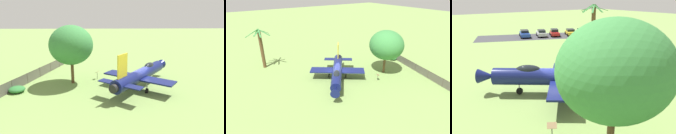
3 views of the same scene
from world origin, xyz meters
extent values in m
plane|color=#75934C|center=(0.00, 0.00, 0.00)|extent=(200.00, 200.00, 0.00)
cylinder|color=#111951|center=(0.00, 0.00, 1.70)|extent=(7.75, 9.87, 1.51)
cone|color=#111951|center=(-3.62, -4.97, 1.70)|extent=(1.98, 2.05, 1.28)
cylinder|color=black|center=(3.41, 4.69, 1.70)|extent=(1.09, 1.02, 0.91)
ellipsoid|color=black|center=(-1.44, -1.98, 2.34)|extent=(2.02, 2.31, 0.84)
cube|color=yellow|center=(2.48, 3.41, 3.72)|extent=(1.17, 1.54, 2.52)
cube|color=#111951|center=(2.43, -1.08, 1.51)|extent=(4.19, 3.82, 0.16)
cube|color=#111951|center=(-1.78, 1.98, 1.51)|extent=(4.19, 3.82, 0.16)
cube|color=#111951|center=(4.08, 2.80, 1.85)|extent=(2.10, 1.95, 0.10)
cube|color=#111951|center=(1.40, 4.74, 1.85)|extent=(2.10, 1.95, 0.10)
cylinder|color=#A5A8AD|center=(-1.96, -2.69, 0.93)|extent=(0.12, 0.12, 1.25)
cylinder|color=black|center=(-1.96, -2.69, 0.30)|extent=(0.50, 0.59, 0.60)
cylinder|color=#A5A8AD|center=(1.83, 0.04, 0.93)|extent=(0.12, 0.12, 1.25)
cylinder|color=black|center=(1.83, 0.04, 0.30)|extent=(0.50, 0.59, 0.60)
cylinder|color=#A5A8AD|center=(-0.52, 1.75, 0.93)|extent=(0.12, 0.12, 1.25)
cylinder|color=black|center=(-0.52, 1.75, 0.30)|extent=(0.50, 0.59, 0.60)
cylinder|color=brown|center=(8.63, -2.18, 1.78)|extent=(0.40, 0.40, 3.57)
ellipsoid|color=#387F3D|center=(8.63, -2.18, 5.11)|extent=(5.60, 5.96, 5.04)
cylinder|color=#4C4238|center=(11.55, -13.87, 0.71)|extent=(0.08, 0.08, 1.41)
cylinder|color=#4C4238|center=(12.31, -10.94, 0.71)|extent=(0.08, 0.08, 1.41)
cylinder|color=#4C4238|center=(13.08, -8.01, 0.71)|extent=(0.08, 0.08, 1.41)
cylinder|color=#4C4238|center=(13.84, -5.08, 0.71)|extent=(0.08, 0.08, 1.41)
cylinder|color=#4C4238|center=(14.61, -2.15, 0.71)|extent=(0.08, 0.08, 1.41)
cylinder|color=#4C4238|center=(15.37, 0.78, 0.71)|extent=(0.08, 0.08, 1.41)
cylinder|color=#4C4238|center=(14.61, -2.15, 1.36)|extent=(6.16, 23.46, 0.05)
cube|color=#59544C|center=(14.61, -2.15, 0.71)|extent=(6.13, 23.45, 1.35)
ellipsoid|color=#2D7033|center=(14.71, 1.06, 0.36)|extent=(1.89, 1.84, 0.72)
cylinder|color=#333333|center=(5.46, -3.86, 0.45)|extent=(0.06, 0.06, 0.90)
cube|color=olive|center=(5.46, -3.86, 1.02)|extent=(0.65, 0.72, 0.25)
camera|label=1|loc=(4.15, 24.55, 9.11)|focal=33.65mm
camera|label=2|loc=(-14.91, -22.34, 14.61)|focal=29.35mm
camera|label=3|loc=(15.53, -9.98, 8.51)|focal=35.73mm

